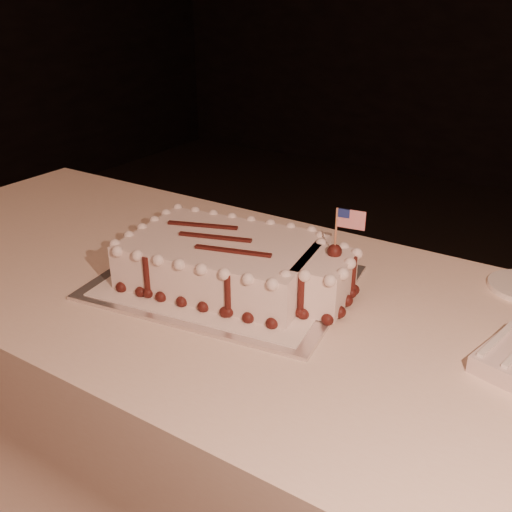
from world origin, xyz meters
The scene contains 4 objects.
banquet_table centered at (0.00, 0.60, 0.38)m, with size 2.40×0.80×0.75m, color #FFDEC5.
cake_board centered at (-0.23, 0.60, 0.75)m, with size 0.51×0.38×0.01m, color silver.
doily centered at (-0.23, 0.60, 0.76)m, with size 0.45×0.34×0.00m, color white.
sheet_cake centered at (-0.21, 0.61, 0.81)m, with size 0.49×0.32×0.19m.
Camera 1 is at (0.40, -0.25, 1.31)m, focal length 40.00 mm.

